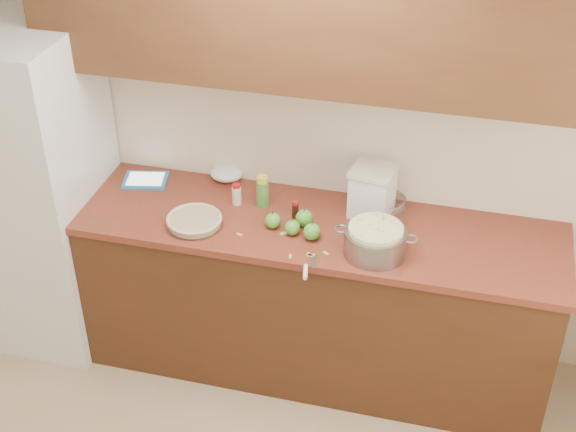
% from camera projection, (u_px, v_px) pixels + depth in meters
% --- Properties ---
extents(room_shell, '(3.60, 3.60, 3.60)m').
position_uv_depth(room_shell, '(189.00, 375.00, 2.57)').
color(room_shell, tan).
rests_on(room_shell, ground).
extents(counter_run, '(2.64, 0.68, 0.92)m').
position_uv_depth(counter_run, '(297.00, 293.00, 4.22)').
color(counter_run, '#472413').
rests_on(counter_run, ground).
extents(upper_cabinets, '(2.60, 0.34, 0.70)m').
position_uv_depth(upper_cabinets, '(308.00, 9.00, 3.52)').
color(upper_cabinets, '#523419').
rests_on(upper_cabinets, room_shell).
extents(fridge, '(0.70, 0.70, 1.80)m').
position_uv_depth(fridge, '(32.00, 190.00, 4.25)').
color(fridge, silver).
rests_on(fridge, ground).
extents(pie, '(0.29, 0.29, 0.05)m').
position_uv_depth(pie, '(194.00, 221.00, 3.93)').
color(pie, silver).
rests_on(pie, counter_run).
extents(colander, '(0.39, 0.29, 0.15)m').
position_uv_depth(colander, '(375.00, 241.00, 3.71)').
color(colander, gray).
rests_on(colander, counter_run).
extents(flour_canister, '(0.24, 0.24, 0.26)m').
position_uv_depth(flour_canister, '(372.00, 191.00, 3.96)').
color(flour_canister, white).
rests_on(flour_canister, counter_run).
extents(tablet, '(0.26, 0.22, 0.02)m').
position_uv_depth(tablet, '(146.00, 180.00, 4.28)').
color(tablet, '#2981C6').
rests_on(tablet, counter_run).
extents(paring_knife, '(0.06, 0.21, 0.02)m').
position_uv_depth(paring_knife, '(307.00, 270.00, 3.63)').
color(paring_knife, gray).
rests_on(paring_knife, counter_run).
extents(lemon_bottle, '(0.06, 0.06, 0.17)m').
position_uv_depth(lemon_bottle, '(263.00, 192.00, 4.04)').
color(lemon_bottle, '#4C8C38').
rests_on(lemon_bottle, counter_run).
extents(cinnamon_shaker, '(0.05, 0.05, 0.12)m').
position_uv_depth(cinnamon_shaker, '(237.00, 194.00, 4.07)').
color(cinnamon_shaker, beige).
rests_on(cinnamon_shaker, counter_run).
extents(vanilla_bottle, '(0.03, 0.03, 0.09)m').
position_uv_depth(vanilla_bottle, '(295.00, 210.00, 3.97)').
color(vanilla_bottle, black).
rests_on(vanilla_bottle, counter_run).
extents(mixing_bowl, '(0.20, 0.20, 0.07)m').
position_uv_depth(mixing_bowl, '(386.00, 203.00, 4.03)').
color(mixing_bowl, silver).
rests_on(mixing_bowl, counter_run).
extents(paper_towel, '(0.22, 0.20, 0.07)m').
position_uv_depth(paper_towel, '(226.00, 174.00, 4.28)').
color(paper_towel, white).
rests_on(paper_towel, counter_run).
extents(apple_left, '(0.08, 0.08, 0.09)m').
position_uv_depth(apple_left, '(273.00, 221.00, 3.91)').
color(apple_left, '#4E9B2C').
rests_on(apple_left, counter_run).
extents(apple_center, '(0.09, 0.09, 0.10)m').
position_uv_depth(apple_center, '(304.00, 218.00, 3.91)').
color(apple_center, '#4E9B2C').
rests_on(apple_center, counter_run).
extents(apple_front, '(0.08, 0.08, 0.09)m').
position_uv_depth(apple_front, '(292.00, 228.00, 3.86)').
color(apple_front, '#4E9B2C').
rests_on(apple_front, counter_run).
extents(apple_extra, '(0.08, 0.08, 0.10)m').
position_uv_depth(apple_extra, '(312.00, 232.00, 3.82)').
color(apple_extra, '#4E9B2C').
rests_on(apple_extra, counter_run).
extents(peel_a, '(0.05, 0.05, 0.00)m').
position_uv_depth(peel_a, '(285.00, 233.00, 3.88)').
color(peel_a, '#A1C660').
rests_on(peel_a, counter_run).
extents(peel_b, '(0.04, 0.03, 0.00)m').
position_uv_depth(peel_b, '(310.00, 255.00, 3.74)').
color(peel_b, '#A1C660').
rests_on(peel_b, counter_run).
extents(peel_c, '(0.04, 0.02, 0.00)m').
position_uv_depth(peel_c, '(240.00, 234.00, 3.87)').
color(peel_c, '#A1C660').
rests_on(peel_c, counter_run).
extents(peel_d, '(0.04, 0.03, 0.00)m').
position_uv_depth(peel_d, '(326.00, 253.00, 3.75)').
color(peel_d, '#A1C660').
rests_on(peel_d, counter_run).
extents(peel_e, '(0.04, 0.02, 0.00)m').
position_uv_depth(peel_e, '(310.00, 255.00, 3.74)').
color(peel_e, '#A1C660').
rests_on(peel_e, counter_run).
extents(peel_f, '(0.02, 0.03, 0.00)m').
position_uv_depth(peel_f, '(290.00, 256.00, 3.73)').
color(peel_f, '#A1C660').
rests_on(peel_f, counter_run).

